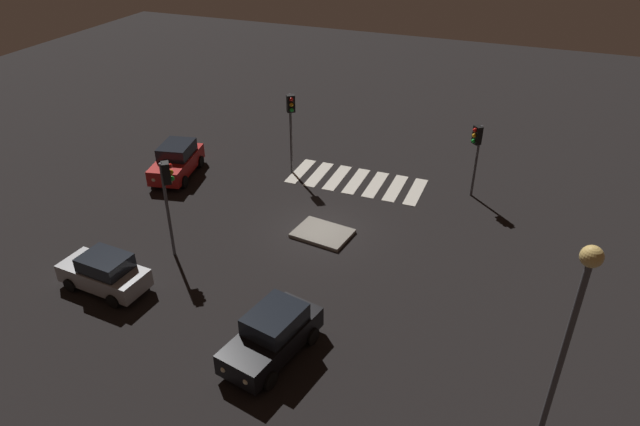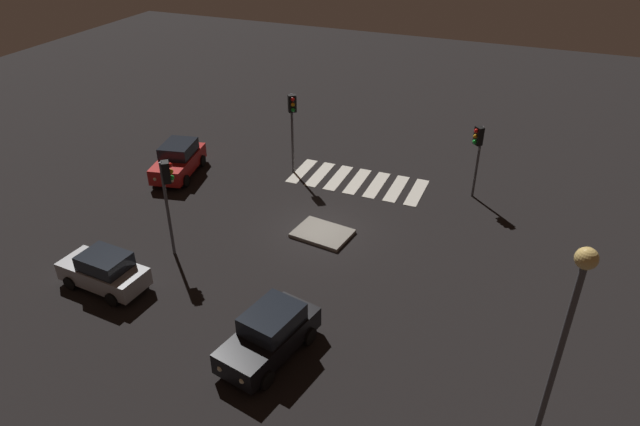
{
  "view_description": "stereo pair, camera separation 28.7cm",
  "coord_description": "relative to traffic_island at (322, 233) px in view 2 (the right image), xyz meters",
  "views": [
    {
      "loc": [
        -8.69,
        21.96,
        15.08
      ],
      "look_at": [
        0.0,
        0.0,
        1.0
      ],
      "focal_mm": 32.02,
      "sensor_mm": 36.0,
      "label": 1
    },
    {
      "loc": [
        -8.95,
        21.85,
        15.08
      ],
      "look_at": [
        0.0,
        0.0,
        1.0
      ],
      "focal_mm": 32.02,
      "sensor_mm": 36.0,
      "label": 2
    }
  ],
  "objects": [
    {
      "name": "traffic_light_north",
      "position": [
        5.64,
        3.93,
        3.42
      ],
      "size": [
        0.53,
        0.54,
        4.64
      ],
      "rotation": [
        0.0,
        0.0,
        -2.47
      ],
      "color": "#47474C",
      "rests_on": "ground"
    },
    {
      "name": "street_lamp",
      "position": [
        -10.34,
        9.0,
        5.09
      ],
      "size": [
        0.56,
        0.56,
        7.58
      ],
      "color": "#47474C",
      "rests_on": "ground"
    },
    {
      "name": "crosswalk_near",
      "position": [
        0.26,
        -5.94,
        -0.08
      ],
      "size": [
        7.6,
        3.2,
        0.02
      ],
      "color": "silver",
      "rests_on": "ground"
    },
    {
      "name": "traffic_light_south",
      "position": [
        -5.97,
        -6.58,
        2.98
      ],
      "size": [
        0.54,
        0.54,
        4.04
      ],
      "rotation": [
        0.0,
        0.0,
        0.79
      ],
      "color": "#47474C",
      "rests_on": "ground"
    },
    {
      "name": "traffic_light_east",
      "position": [
        4.06,
        -5.55,
        3.5
      ],
      "size": [
        0.54,
        0.53,
        4.75
      ],
      "rotation": [
        0.0,
        0.0,
        2.2
      ],
      "color": "#47474C",
      "rests_on": "ground"
    },
    {
      "name": "ground_plane",
      "position": [
        0.26,
        -0.33,
        -0.09
      ],
      "size": [
        80.0,
        80.0,
        0.0
      ],
      "primitive_type": "plane",
      "color": "black"
    },
    {
      "name": "car_black",
      "position": [
        -1.22,
        8.04,
        0.8
      ],
      "size": [
        2.59,
        4.4,
        1.82
      ],
      "rotation": [
        0.0,
        0.0,
        1.37
      ],
      "color": "black",
      "rests_on": "ground"
    },
    {
      "name": "traffic_island",
      "position": [
        0.0,
        0.0,
        0.0
      ],
      "size": [
        2.89,
        2.33,
        0.18
      ],
      "color": "gray",
      "rests_on": "ground"
    },
    {
      "name": "car_red",
      "position": [
        10.13,
        -2.9,
        0.83
      ],
      "size": [
        2.67,
        4.52,
        1.87
      ],
      "rotation": [
        0.0,
        0.0,
        1.78
      ],
      "color": "red",
      "rests_on": "ground"
    },
    {
      "name": "car_silver",
      "position": [
        6.94,
        7.18,
        0.73
      ],
      "size": [
        3.95,
        2.05,
        1.67
      ],
      "rotation": [
        0.0,
        0.0,
        -0.08
      ],
      "color": "#9EA0A5",
      "rests_on": "ground"
    }
  ]
}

